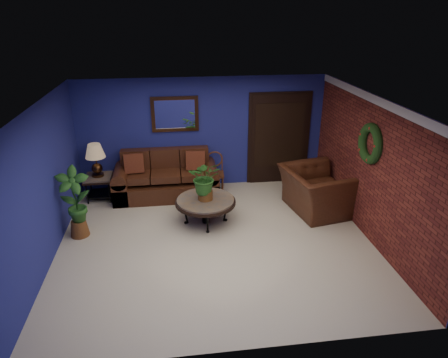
{
  "coord_description": "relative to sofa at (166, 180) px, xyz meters",
  "views": [
    {
      "loc": [
        -0.67,
        -6.08,
        3.87
      ],
      "look_at": [
        0.22,
        0.55,
        0.96
      ],
      "focal_mm": 32.0,
      "sensor_mm": 36.0,
      "label": 1
    }
  ],
  "objects": [
    {
      "name": "coffee_table",
      "position": [
        0.75,
        -1.38,
        0.11
      ],
      "size": [
        1.16,
        1.16,
        0.5
      ],
      "rotation": [
        0.0,
        0.0,
        -0.13
      ],
      "color": "#524B47",
      "rests_on": "ground"
    },
    {
      "name": "floor",
      "position": [
        0.87,
        -2.08,
        -0.33
      ],
      "size": [
        5.5,
        5.5,
        0.0
      ],
      "primitive_type": "plane",
      "color": "beige",
      "rests_on": "ground"
    },
    {
      "name": "wall_back",
      "position": [
        0.87,
        0.42,
        0.92
      ],
      "size": [
        5.5,
        0.04,
        2.5
      ],
      "primitive_type": "cube",
      "color": "navy",
      "rests_on": "ground"
    },
    {
      "name": "wall_right_brick",
      "position": [
        3.62,
        -2.08,
        0.92
      ],
      "size": [
        0.04,
        5.0,
        2.5
      ],
      "primitive_type": "cube",
      "color": "maroon",
      "rests_on": "ground"
    },
    {
      "name": "coffee_plant",
      "position": [
        0.75,
        -1.38,
        0.6
      ],
      "size": [
        0.65,
        0.58,
        0.79
      ],
      "color": "brown",
      "rests_on": "coffee_table"
    },
    {
      "name": "end_table",
      "position": [
        -1.43,
        -0.03,
        0.08
      ],
      "size": [
        0.58,
        0.58,
        0.53
      ],
      "color": "#524B47",
      "rests_on": "ground"
    },
    {
      "name": "wall_mirror",
      "position": [
        0.27,
        0.38,
        1.39
      ],
      "size": [
        1.02,
        0.06,
        0.77
      ],
      "primitive_type": "cube",
      "color": "#402412",
      "rests_on": "wall_back"
    },
    {
      "name": "closet_door",
      "position": [
        2.62,
        0.39,
        0.72
      ],
      "size": [
        1.44,
        0.06,
        2.18
      ],
      "primitive_type": "cube",
      "color": "black",
      "rests_on": "wall_back"
    },
    {
      "name": "table_lamp",
      "position": [
        -1.43,
        -0.03,
        0.65
      ],
      "size": [
        0.42,
        0.42,
        0.69
      ],
      "color": "#402412",
      "rests_on": "end_table"
    },
    {
      "name": "ceiling",
      "position": [
        0.87,
        -2.08,
        2.17
      ],
      "size": [
        5.5,
        5.0,
        0.02
      ],
      "primitive_type": "cube",
      "color": "silver",
      "rests_on": "wall_back"
    },
    {
      "name": "side_chair",
      "position": [
        1.09,
        0.03,
        0.18
      ],
      "size": [
        0.42,
        0.42,
        0.91
      ],
      "rotation": [
        0.0,
        0.0,
        -0.08
      ],
      "color": "brown",
      "rests_on": "ground"
    },
    {
      "name": "tall_plant",
      "position": [
        -1.58,
        -1.55,
        0.38
      ],
      "size": [
        0.6,
        0.44,
        1.33
      ],
      "color": "brown",
      "rests_on": "ground"
    },
    {
      "name": "floor_plant",
      "position": [
        3.22,
        -0.54,
        0.05
      ],
      "size": [
        0.38,
        0.33,
        0.76
      ],
      "color": "brown",
      "rests_on": "ground"
    },
    {
      "name": "wall_left",
      "position": [
        -1.88,
        -2.08,
        0.92
      ],
      "size": [
        0.04,
        5.0,
        2.5
      ],
      "primitive_type": "cube",
      "color": "navy",
      "rests_on": "ground"
    },
    {
      "name": "crown_molding",
      "position": [
        3.59,
        -2.08,
        2.1
      ],
      "size": [
        0.03,
        5.0,
        0.14
      ],
      "primitive_type": "cube",
      "color": "white",
      "rests_on": "wall_right_brick"
    },
    {
      "name": "armchair",
      "position": [
        3.02,
        -1.18,
        0.11
      ],
      "size": [
        1.41,
        1.55,
        0.88
      ],
      "primitive_type": "imported",
      "rotation": [
        0.0,
        0.0,
        1.76
      ],
      "color": "#452113",
      "rests_on": "ground"
    },
    {
      "name": "wreath",
      "position": [
        3.56,
        -2.03,
        1.37
      ],
      "size": [
        0.16,
        0.72,
        0.72
      ],
      "primitive_type": "torus",
      "rotation": [
        0.0,
        1.57,
        0.0
      ],
      "color": "black",
      "rests_on": "wall_right_brick"
    },
    {
      "name": "sofa",
      "position": [
        0.0,
        0.0,
        0.0
      ],
      "size": [
        2.25,
        0.97,
        1.01
      ],
      "color": "#452113",
      "rests_on": "ground"
    }
  ]
}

